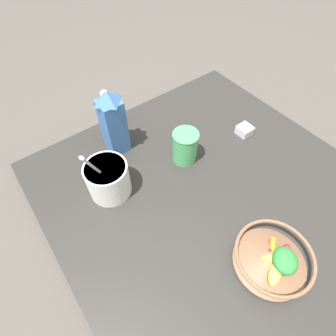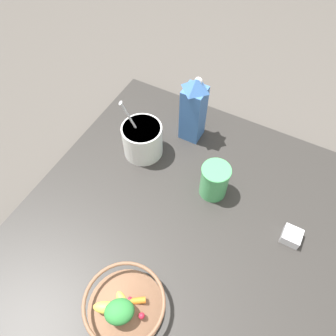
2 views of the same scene
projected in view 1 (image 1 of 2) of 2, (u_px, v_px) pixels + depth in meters
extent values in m
plane|color=#4C4742|center=(207.00, 192.00, 0.91)|extent=(6.00, 6.00, 0.00)
cube|color=#2D2B28|center=(208.00, 190.00, 0.90)|extent=(1.01, 1.01, 0.03)
cylinder|color=brown|center=(269.00, 262.00, 0.72)|extent=(0.11, 0.11, 0.01)
cone|color=brown|center=(272.00, 259.00, 0.70)|extent=(0.20, 0.20, 0.05)
torus|color=brown|center=(275.00, 256.00, 0.68)|extent=(0.21, 0.21, 0.01)
ellipsoid|color=#EFD64C|center=(272.00, 258.00, 0.69)|extent=(0.06, 0.05, 0.02)
ellipsoid|color=#EFD64C|center=(280.00, 266.00, 0.67)|extent=(0.08, 0.04, 0.03)
ellipsoid|color=#EFD64C|center=(275.00, 273.00, 0.66)|extent=(0.08, 0.06, 0.03)
cylinder|color=orange|center=(273.00, 246.00, 0.71)|extent=(0.05, 0.04, 0.02)
sphere|color=red|center=(282.00, 263.00, 0.68)|extent=(0.02, 0.02, 0.02)
sphere|color=red|center=(274.00, 260.00, 0.69)|extent=(0.02, 0.02, 0.02)
sphere|color=red|center=(287.00, 247.00, 0.71)|extent=(0.02, 0.02, 0.02)
sphere|color=red|center=(270.00, 252.00, 0.70)|extent=(0.02, 0.02, 0.02)
ellipsoid|color=#2D7F38|center=(285.00, 261.00, 0.66)|extent=(0.10, 0.10, 0.04)
cube|color=#3D6BB2|center=(114.00, 127.00, 0.91)|extent=(0.07, 0.07, 0.21)
pyramid|color=#3D6BB2|center=(107.00, 97.00, 0.81)|extent=(0.07, 0.07, 0.04)
cylinder|color=white|center=(104.00, 94.00, 0.82)|extent=(0.03, 0.01, 0.03)
cylinder|color=white|center=(108.00, 179.00, 0.83)|extent=(0.14, 0.14, 0.12)
cylinder|color=white|center=(105.00, 170.00, 0.79)|extent=(0.13, 0.13, 0.02)
cylinder|color=silver|center=(96.00, 169.00, 0.75)|extent=(0.06, 0.03, 0.16)
ellipsoid|color=silver|center=(82.00, 158.00, 0.67)|extent=(0.02, 0.02, 0.01)
cylinder|color=#4CB266|center=(185.00, 147.00, 0.91)|extent=(0.09, 0.09, 0.12)
torus|color=#4CB266|center=(186.00, 135.00, 0.87)|extent=(0.09, 0.09, 0.01)
cube|color=silver|center=(245.00, 130.00, 1.03)|extent=(0.05, 0.05, 0.03)
cube|color=brown|center=(244.00, 131.00, 1.03)|extent=(0.05, 0.05, 0.02)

